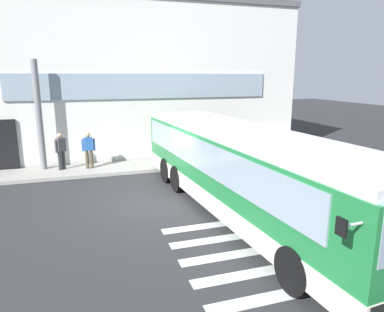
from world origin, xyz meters
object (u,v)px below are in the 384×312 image
Objects in this scene: entry_support_column at (39,116)px; passenger_by_doorway at (89,147)px; safety_bollard_yellow at (168,163)px; passenger_near_column at (61,149)px; bus_main_foreground at (243,173)px.

entry_support_column is 2.52m from passenger_by_doorway.
passenger_by_doorway is (2.00, -0.47, -1.46)m from entry_support_column.
passenger_near_column is at bearing 162.20° from safety_bollard_yellow.
safety_bollard_yellow is (3.36, -1.33, -0.66)m from passenger_by_doorway.
passenger_near_column is (-5.66, 6.83, -0.26)m from bus_main_foreground.
passenger_near_column is 1.00× the size of passenger_by_doorway.
entry_support_column reaches higher than passenger_near_column.
bus_main_foreground is 7.51× the size of passenger_by_doorway.
passenger_near_column is at bearing 173.56° from passenger_by_doorway.
bus_main_foreground is at bearing -50.33° from passenger_near_column.
bus_main_foreground is at bearing -47.96° from entry_support_column.
entry_support_column is 6.03m from safety_bollard_yellow.
entry_support_column is 1.73m from passenger_near_column.
passenger_by_doorway is at bearing -6.44° from passenger_near_column.
safety_bollard_yellow is at bearing -18.59° from entry_support_column.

